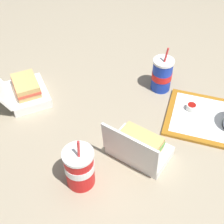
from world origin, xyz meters
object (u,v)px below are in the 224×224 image
at_px(clamshell_sandwich_center, 139,147).
at_px(plastic_fork, 202,105).
at_px(ketchup_cup, 191,107).
at_px(soda_cup_center, 80,167).
at_px(food_tray, 215,121).
at_px(soda_cup_front, 162,75).
at_px(clamshell_sandwich_front, 24,91).

bearing_deg(clamshell_sandwich_center, plastic_fork, 51.94).
xyz_separation_m(ketchup_cup, soda_cup_center, (-0.34, -0.39, 0.05)).
relative_size(food_tray, clamshell_sandwich_center, 1.63).
height_order(food_tray, soda_cup_front, soda_cup_front).
xyz_separation_m(soda_cup_center, soda_cup_front, (0.21, 0.51, -0.00)).
height_order(plastic_fork, clamshell_sandwich_center, clamshell_sandwich_center).
bearing_deg(food_tray, clamshell_sandwich_center, -141.66).
bearing_deg(plastic_fork, clamshell_sandwich_front, -171.32).
bearing_deg(soda_cup_center, food_tray, 38.80).
distance_m(food_tray, ketchup_cup, 0.10).
xyz_separation_m(food_tray, soda_cup_front, (-0.22, 0.16, 0.07)).
height_order(clamshell_sandwich_front, clamshell_sandwich_center, clamshell_sandwich_front).
distance_m(food_tray, soda_cup_front, 0.28).
bearing_deg(ketchup_cup, plastic_fork, 33.36).
distance_m(ketchup_cup, soda_cup_front, 0.18).
distance_m(ketchup_cup, clamshell_sandwich_front, 0.67).
distance_m(ketchup_cup, plastic_fork, 0.05).
bearing_deg(plastic_fork, food_tray, -50.30).
xyz_separation_m(food_tray, clamshell_sandwich_center, (-0.27, -0.21, 0.04)).
bearing_deg(soda_cup_center, soda_cup_front, 67.28).
relative_size(plastic_fork, clamshell_sandwich_center, 0.45).
relative_size(clamshell_sandwich_front, clamshell_sandwich_center, 1.18).
bearing_deg(plastic_fork, soda_cup_front, 154.12).
relative_size(food_tray, ketchup_cup, 9.93).
distance_m(plastic_fork, soda_cup_center, 0.57).
xyz_separation_m(food_tray, plastic_fork, (-0.05, 0.07, 0.01)).
xyz_separation_m(ketchup_cup, soda_cup_front, (-0.13, 0.12, 0.05)).
bearing_deg(food_tray, ketchup_cup, 158.09).
xyz_separation_m(food_tray, soda_cup_center, (-0.44, -0.35, 0.07)).
height_order(clamshell_sandwich_center, soda_cup_center, soda_cup_center).
bearing_deg(clamshell_sandwich_front, plastic_fork, 6.42).
xyz_separation_m(ketchup_cup, clamshell_sandwich_front, (-0.67, -0.05, 0.02)).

